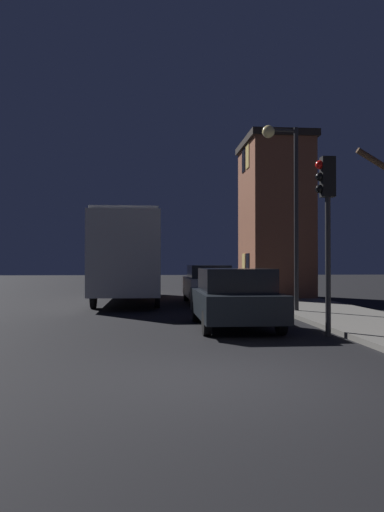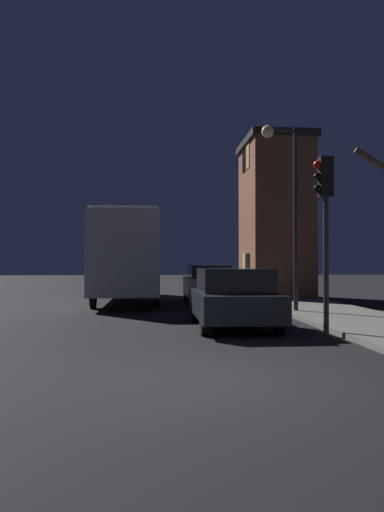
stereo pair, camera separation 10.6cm
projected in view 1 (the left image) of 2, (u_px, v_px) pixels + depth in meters
ground_plane at (219, 379)px, 7.03m from camera, size 120.00×120.00×0.00m
brick_building at (275, 217)px, 23.18m from camera, size 2.95×4.31×7.26m
streetlamp at (286, 185)px, 15.91m from camera, size 1.17×0.40×5.90m
traffic_light at (326, 207)px, 11.12m from camera, size 0.43×0.24×4.01m
bus at (129, 252)px, 21.11m from camera, size 2.48×9.72×3.55m
car_near_lane at (234, 297)px, 12.56m from camera, size 1.88×4.16×1.49m
car_mid_lane at (208, 284)px, 20.06m from camera, size 1.72×4.58×1.54m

